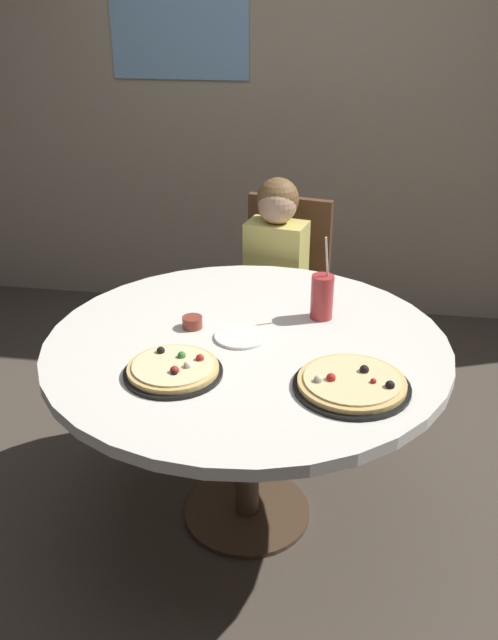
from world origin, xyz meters
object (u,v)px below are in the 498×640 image
Objects in this scene: sauce_bowl at (192,322)px; plate_small at (241,336)px; diner_child at (270,313)px; soda_cup at (322,297)px; dining_table at (247,362)px; chair_wooden at (282,289)px; pizza_veggie at (173,369)px; pizza_cheese at (352,384)px.

sauce_bowl is 0.39× the size of plate_small.
soda_cup is (0.25, -0.56, 0.35)m from diner_child.
dining_table is 1.25× the size of diner_child.
sauce_bowl is (-0.22, -0.88, 0.24)m from chair_wooden.
chair_wooden is 3.13× the size of pizza_veggie.
diner_child is 3.57× the size of pizza_veggie.
pizza_cheese is 0.48m from soda_cup.
pizza_veggie is 0.31m from plate_small.
chair_wooden reaches higher than sauce_bowl.
soda_cup is 1.71× the size of plate_small.
soda_cup is at bearing 104.13° from pizza_cheese.
pizza_veggie is 0.99× the size of soda_cup.
chair_wooden is 0.88× the size of diner_child.
sauce_bowl reaches higher than plate_small.
sauce_bowl is (-0.20, 0.06, 0.10)m from dining_table.
chair_wooden is at bearing 88.87° from dining_table.
pizza_cheese is at bearing 0.19° from pizza_veggie.
diner_child is at bearing 75.32° from sauce_bowl.
plate_small is at bearing 58.34° from pizza_veggie.
plate_small is (0.18, -0.05, -0.02)m from sauce_bowl.
chair_wooden reaches higher than plate_small.
soda_cup reaches higher than plate_small.
sauce_bowl is at bearing 150.36° from pizza_cheese.
pizza_veggie is (-0.19, -0.25, 0.10)m from dining_table.
soda_cup reaches higher than sauce_bowl.
soda_cup is (-0.12, 0.46, 0.06)m from pizza_cheese.
soda_cup reaches higher than pizza_veggie.
dining_table is 0.36m from soda_cup.
plate_small is (-0.37, 0.26, -0.01)m from pizza_cheese.
dining_table is at bearing -91.13° from chair_wooden.
soda_cup reaches higher than pizza_cheese.
dining_table is 4.40× the size of soda_cup.
chair_wooden is at bearing 106.42° from soda_cup.
chair_wooden is 2.74× the size of pizza_cheese.
plate_small is at bearing 144.69° from pizza_cheese.
plate_small is (-0.26, -0.20, -0.08)m from soda_cup.
sauce_bowl is at bearing -161.22° from soda_cup.
diner_child is 0.78m from sauce_bowl.
pizza_veggie is at bearing -126.17° from dining_table.
diner_child is at bearing -100.78° from chair_wooden.
pizza_veggie is 0.32m from sauce_bowl.
pizza_veggie is at bearing -121.66° from plate_small.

